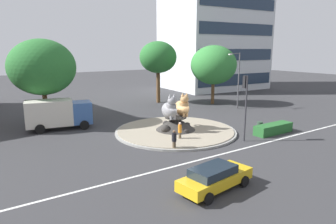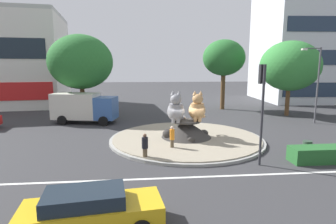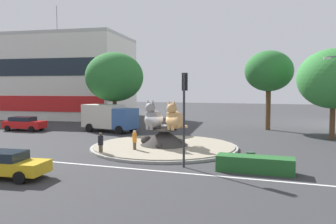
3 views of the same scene
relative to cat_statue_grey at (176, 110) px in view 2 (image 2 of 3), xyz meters
The scene contains 17 objects.
ground_plane 2.51m from the cat_statue_grey, 16.46° to the left, with size 160.00×160.00×0.00m, color #333335.
lane_centreline 7.21m from the cat_statue_grey, 83.01° to the right, with size 112.00×0.20×0.01m, color silver.
roundabout_island 2.13m from the cat_statue_grey, 16.63° to the left, with size 11.50×11.50×1.51m.
cat_statue_grey is the anchor object (origin of this frame).
cat_statue_calico 1.67m from the cat_statue_grey, 10.05° to the left, with size 1.61×2.24×2.27m.
traffic_light_mast 6.86m from the cat_statue_grey, 52.24° to the right, with size 0.34×0.46×5.63m.
office_tower 37.97m from the cat_statue_grey, 41.87° to the left, with size 19.18×15.24×31.63m.
clipped_hedge_strip 9.93m from the cat_statue_grey, 32.41° to the right, with size 4.25×1.20×0.90m, color #235B28.
broadleaf_tree_behind_island 13.87m from the cat_statue_grey, 131.17° to the left, with size 6.65×6.65×8.82m.
second_tree_near_tower 17.26m from the cat_statue_grey, 34.73° to the left, with size 6.47×6.47×8.34m.
third_tree_left 17.49m from the cat_statue_grey, 61.91° to the left, with size 5.36×5.36×8.92m.
streetlight_arm 15.29m from the cat_statue_grey, 20.34° to the left, with size 1.88×0.35×7.32m.
pedestrian_orange_shirt 2.81m from the cat_statue_grey, 102.87° to the right, with size 0.31×0.31×1.69m.
pedestrian_black_shirt 4.93m from the cat_statue_grey, 119.78° to the right, with size 0.37×0.37×1.64m.
hatchback_near_shophouse 11.74m from the cat_statue_grey, 111.34° to the right, with size 4.87×2.39×1.42m.
delivery_box_truck 11.15m from the cat_statue_grey, 137.24° to the left, with size 6.45×3.51×2.93m.
litter_bin 8.99m from the cat_statue_grey, 26.56° to the right, with size 0.56×0.56×0.90m.
Camera 2 is at (-3.26, -19.79, 5.50)m, focal length 29.08 mm.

